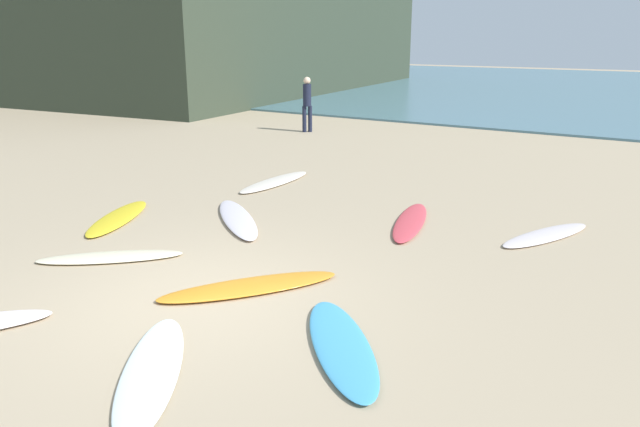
# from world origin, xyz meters

# --- Properties ---
(ground_plane) EXTENTS (120.00, 120.00, 0.00)m
(ground_plane) POSITION_xyz_m (0.00, 0.00, 0.00)
(ground_plane) COLOR tan
(ocean_water) EXTENTS (120.00, 40.00, 0.08)m
(ocean_water) POSITION_xyz_m (0.00, 36.03, 0.04)
(ocean_water) COLOR slate
(ocean_water) RESTS_ON ground_plane
(surfboard_0) EXTENTS (0.63, 2.47, 0.07)m
(surfboard_0) POSITION_xyz_m (-2.89, 5.58, 0.04)
(surfboard_0) COLOR silver
(surfboard_0) RESTS_ON ground_plane
(surfboard_1) EXTENTS (2.32, 2.07, 0.09)m
(surfboard_1) POSITION_xyz_m (-1.74, 2.90, 0.04)
(surfboard_1) COLOR white
(surfboard_1) RESTS_ON ground_plane
(surfboard_2) EXTENTS (1.15, 2.47, 0.08)m
(surfboard_2) POSITION_xyz_m (0.96, 4.44, 0.04)
(surfboard_2) COLOR #DA444E
(surfboard_2) RESTS_ON ground_plane
(surfboard_3) EXTENTS (1.94, 2.05, 0.08)m
(surfboard_3) POSITION_xyz_m (2.22, -0.08, 0.04)
(surfboard_3) COLOR #429ED2
(surfboard_3) RESTS_ON ground_plane
(surfboard_4) EXTENTS (1.57, 2.30, 0.07)m
(surfboard_4) POSITION_xyz_m (-3.61, 1.79, 0.04)
(surfboard_4) COLOR yellow
(surfboard_4) RESTS_ON ground_plane
(surfboard_5) EXTENTS (1.92, 1.80, 0.07)m
(surfboard_5) POSITION_xyz_m (-2.08, 0.38, 0.03)
(surfboard_5) COLOR #F3E9C3
(surfboard_5) RESTS_ON ground_plane
(surfboard_6) EXTENTS (1.90, 2.33, 0.08)m
(surfboard_6) POSITION_xyz_m (0.39, 0.63, 0.04)
(surfboard_6) COLOR orange
(surfboard_6) RESTS_ON ground_plane
(surfboard_8) EXTENTS (1.28, 2.17, 0.06)m
(surfboard_8) POSITION_xyz_m (3.17, 4.98, 0.03)
(surfboard_8) COLOR silver
(surfboard_8) RESTS_ON ground_plane
(surfboard_9) EXTENTS (1.85, 2.16, 0.06)m
(surfboard_9) POSITION_xyz_m (0.88, -1.52, 0.03)
(surfboard_9) COLOR white
(surfboard_9) RESTS_ON ground_plane
(beachgoer_near) EXTENTS (0.40, 0.40, 1.86)m
(beachgoer_near) POSITION_xyz_m (-6.47, 12.25, 1.05)
(beachgoer_near) COLOR #191E33
(beachgoer_near) RESTS_ON ground_plane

